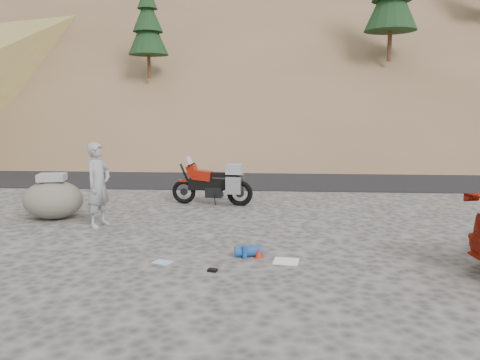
{
  "coord_description": "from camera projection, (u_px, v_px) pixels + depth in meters",
  "views": [
    {
      "loc": [
        2.17,
        -9.59,
        2.71
      ],
      "look_at": [
        1.42,
        1.41,
        1.0
      ],
      "focal_mm": 35.0,
      "sensor_mm": 36.0,
      "label": 1
    }
  ],
  "objects": [
    {
      "name": "road",
      "position": [
        218.0,
        175.0,
        18.89
      ],
      "size": [
        120.0,
        7.0,
        0.05
      ],
      "primitive_type": "cube",
      "color": "black",
      "rests_on": "ground"
    },
    {
      "name": "gear_funnel",
      "position": [
        259.0,
        253.0,
        8.51
      ],
      "size": [
        0.2,
        0.2,
        0.19
      ],
      "primitive_type": "cone",
      "rotation": [
        0.0,
        0.0,
        0.39
      ],
      "color": "#B6220C",
      "rests_on": "ground"
    },
    {
      "name": "ground",
      "position": [
        170.0,
        235.0,
        10.02
      ],
      "size": [
        140.0,
        140.0,
        0.0
      ],
      "primitive_type": "plane",
      "color": "#3C3A37",
      "rests_on": "ground"
    },
    {
      "name": "gear_bottle",
      "position": [
        245.0,
        252.0,
        8.47
      ],
      "size": [
        0.11,
        0.11,
        0.24
      ],
      "primitive_type": "cylinder",
      "rotation": [
        0.0,
        0.0,
        0.37
      ],
      "color": "navy",
      "rests_on": "ground"
    },
    {
      "name": "motorcycle",
      "position": [
        216.0,
        184.0,
        13.1
      ],
      "size": [
        2.33,
        0.8,
        1.38
      ],
      "rotation": [
        0.0,
        0.0,
        -0.1
      ],
      "color": "black",
      "rests_on": "ground"
    },
    {
      "name": "gear_white_cloth",
      "position": [
        286.0,
        261.0,
        8.3
      ],
      "size": [
        0.49,
        0.45,
        0.01
      ],
      "primitive_type": "cube",
      "rotation": [
        0.0,
        0.0,
        -0.13
      ],
      "color": "white",
      "rests_on": "ground"
    },
    {
      "name": "hillside",
      "position": [
        252.0,
        27.0,
        48.63
      ],
      "size": [
        120.0,
        73.0,
        46.72
      ],
      "color": "brown",
      "rests_on": "ground"
    },
    {
      "name": "gear_blue_cloth",
      "position": [
        163.0,
        262.0,
        8.26
      ],
      "size": [
        0.39,
        0.34,
        0.01
      ],
      "primitive_type": "cube",
      "rotation": [
        0.0,
        0.0,
        -0.4
      ],
      "color": "#94B2E5",
      "rests_on": "ground"
    },
    {
      "name": "gear_glove_a",
      "position": [
        213.0,
        270.0,
        7.81
      ],
      "size": [
        0.18,
        0.15,
        0.04
      ],
      "primitive_type": "cube",
      "rotation": [
        0.0,
        0.0,
        -0.3
      ],
      "color": "black",
      "rests_on": "ground"
    },
    {
      "name": "boulder",
      "position": [
        53.0,
        199.0,
        11.48
      ],
      "size": [
        1.46,
        1.24,
        1.12
      ],
      "rotation": [
        0.0,
        0.0,
        -0.01
      ],
      "color": "#5A544D",
      "rests_on": "ground"
    },
    {
      "name": "man",
      "position": [
        100.0,
        226.0,
        10.8
      ],
      "size": [
        0.66,
        0.82,
        1.94
      ],
      "primitive_type": "imported",
      "rotation": [
        0.0,
        0.0,
        1.25
      ],
      "color": "gray",
      "rests_on": "ground"
    },
    {
      "name": "gear_blue_mat",
      "position": [
        248.0,
        251.0,
        8.58
      ],
      "size": [
        0.53,
        0.29,
        0.2
      ],
      "primitive_type": "cylinder",
      "rotation": [
        0.0,
        1.57,
        0.2
      ],
      "color": "navy",
      "rests_on": "ground"
    }
  ]
}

